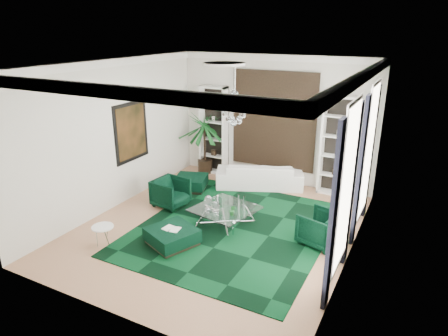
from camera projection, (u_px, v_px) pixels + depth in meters
The scene contains 30 objects.
floor at pixel (219, 227), 9.54m from camera, with size 6.00×7.00×0.02m, color tan.
ceiling at pixel (218, 63), 8.26m from camera, with size 6.00×7.00×0.02m, color white.
wall_back at pixel (274, 120), 11.84m from camera, with size 6.00×0.02×3.80m, color silver.
wall_front at pixel (108, 212), 5.97m from camera, with size 6.00×0.02×3.80m, color silver.
wall_left at pixel (115, 135), 10.21m from camera, with size 0.02×7.00×3.80m, color silver.
wall_right at pixel (357, 172), 7.60m from camera, with size 0.02×7.00×3.80m, color silver.
crown_molding at pixel (218, 68), 8.30m from camera, with size 6.00×7.00×0.18m, color white, non-canonical shape.
ceiling_medallion at pixel (225, 64), 8.53m from camera, with size 0.90×0.90×0.05m, color white.
tapestry at pixel (274, 120), 11.80m from camera, with size 2.50×0.06×2.80m, color black.
shelving_left at pixel (214, 131), 12.69m from camera, with size 0.90×0.38×2.80m, color white, non-canonical shape.
shelving_right at pixel (337, 147), 10.99m from camera, with size 0.90×0.38×2.80m, color white, non-canonical shape.
painting at pixel (132, 132), 10.71m from camera, with size 0.04×1.30×1.60m, color black.
window_near at pixel (347, 188), 6.85m from camera, with size 0.03×1.10×2.90m, color white.
curtain_near_a at pixel (333, 219), 6.30m from camera, with size 0.07×0.30×3.25m, color black.
curtain_near_b at pixel (352, 186), 7.60m from camera, with size 0.07×0.30×3.25m, color black.
window_far at pixel (369, 152), 8.86m from camera, with size 0.03×1.10×2.90m, color white.
curtain_far_a at pixel (360, 173), 8.30m from camera, with size 0.07×0.30×3.25m, color black.
curtain_far_b at pixel (371, 153), 9.61m from camera, with size 0.07×0.30×3.25m, color black.
rug at pixel (234, 228), 9.46m from camera, with size 4.20×5.00×0.02m, color black.
sofa at pixel (259, 175), 11.84m from camera, with size 2.52×0.98×0.74m, color silver.
armchair_left at pixel (171, 193), 10.55m from camera, with size 0.80×0.83×0.75m, color black.
armchair_right at pixel (320, 228), 8.69m from camera, with size 0.80×0.82×0.75m, color black.
coffee_table at pixel (225, 217), 9.54m from camera, with size 1.33×1.33×0.46m, color white, non-canonical shape.
ottoman_side at pixel (191, 183), 11.69m from camera, with size 0.88×0.88×0.39m, color black.
ottoman_front at pixel (172, 237), 8.71m from camera, with size 0.94×0.94×0.38m, color black.
book at pixel (172, 228), 8.65m from camera, with size 0.38×0.25×0.03m, color white.
side_table at pixel (104, 236), 8.66m from camera, with size 0.47×0.47×0.45m, color white.
palm at pixel (205, 134), 12.70m from camera, with size 1.61×1.61×2.57m, color #15521F, non-canonical shape.
chandelier at pixel (235, 108), 8.68m from camera, with size 0.83×0.83×0.75m, color white, non-canonical shape.
table_plant at pixel (232, 210), 9.04m from camera, with size 0.14×0.12×0.26m, color #15521F.
Camera 1 is at (4.04, -7.50, 4.52)m, focal length 32.00 mm.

